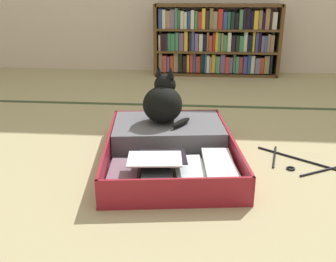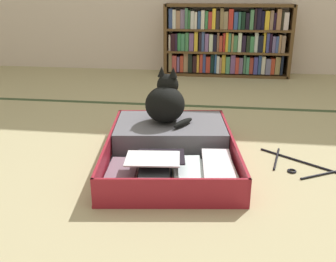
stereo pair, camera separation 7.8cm
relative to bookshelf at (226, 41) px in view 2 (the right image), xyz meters
name	(u,v)px [view 2 (the right image)]	position (x,y,z in m)	size (l,w,h in m)	color
ground_plane	(171,180)	(-0.24, -2.25, -0.32)	(10.00, 10.00, 0.00)	tan
tatami_border	(191,106)	(-0.24, -1.11, -0.32)	(4.80, 0.05, 0.00)	#34452A
bookshelf	(226,41)	(0.00, 0.00, 0.00)	(1.18, 0.26, 0.66)	brown
open_suitcase	(171,145)	(-0.27, -1.98, -0.27)	(0.70, 0.93, 0.13)	maroon
black_cat	(166,102)	(-0.32, -1.83, -0.09)	(0.27, 0.26, 0.28)	black
clothes_hanger	(300,165)	(0.35, -2.03, -0.32)	(0.39, 0.34, 0.01)	black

